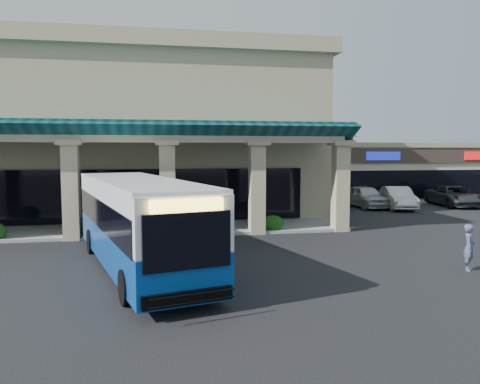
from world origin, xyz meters
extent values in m
plane|color=black|center=(0.00, 0.00, 0.00)|extent=(110.00, 110.00, 0.00)
imported|color=#50537A|center=(7.27, -3.37, 0.83)|extent=(0.69, 0.72, 1.65)
imported|color=#BDBDBD|center=(11.93, 14.55, 0.82)|extent=(2.07, 4.89, 1.65)
imported|color=silver|center=(13.85, 13.31, 0.81)|extent=(2.80, 5.15, 1.61)
imported|color=#30353A|center=(18.96, 14.07, 0.77)|extent=(3.26, 5.82, 1.54)
camera|label=1|loc=(-3.72, -17.87, 4.24)|focal=35.00mm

